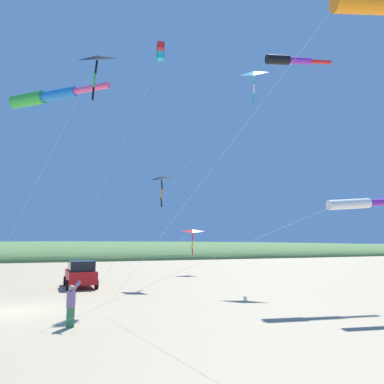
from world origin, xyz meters
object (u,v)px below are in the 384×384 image
object	(u,v)px
kite_delta_checkered_midright	(254,74)
kite_windsock_blue_topmost	(370,203)
kite_delta_orange_high_right	(192,232)
kite_windsock_rainbow_low_near	(289,60)
kite_windsock_red_high_left	(44,97)
kite_delta_long_streamer_right	(97,59)
person_child_green_jacket	(71,302)
kite_delta_black_fish_shape	(161,179)
cooler_box	(78,280)
kite_box_teal_far_right	(160,52)
parked_car	(81,273)

from	to	relation	value
kite_delta_checkered_midright	kite_windsock_blue_topmost	world-z (taller)	kite_delta_checkered_midright
kite_delta_orange_high_right	kite_windsock_rainbow_low_near	distance (m)	18.23
kite_windsock_red_high_left	kite_delta_long_streamer_right	bearing A→B (deg)	-151.71
person_child_green_jacket	kite_delta_black_fish_shape	size ratio (longest dim) A/B	0.14
person_child_green_jacket	kite_delta_orange_high_right	bearing A→B (deg)	-30.29
cooler_box	kite_delta_black_fish_shape	bearing A→B (deg)	-118.13
cooler_box	kite_delta_long_streamer_right	distance (m)	17.01
person_child_green_jacket	kite_box_teal_far_right	bearing A→B (deg)	-29.86
kite_delta_orange_high_right	kite_box_teal_far_right	xyz separation A→B (m)	(-10.07, 5.99, 13.01)
cooler_box	kite_delta_long_streamer_right	size ratio (longest dim) A/B	0.05
person_child_green_jacket	kite_delta_black_fish_shape	xyz separation A→B (m)	(12.73, -6.66, 7.11)
kite_box_teal_far_right	kite_windsock_rainbow_low_near	bearing A→B (deg)	-105.86
cooler_box	kite_windsock_blue_topmost	distance (m)	21.83
cooler_box	person_child_green_jacket	xyz separation A→B (m)	(-15.86, 0.80, 0.73)
kite_windsock_rainbow_low_near	parked_car	bearing A→B (deg)	70.28
kite_box_teal_far_right	kite_windsock_red_high_left	distance (m)	8.98
cooler_box	kite_windsock_rainbow_low_near	distance (m)	23.47
kite_delta_long_streamer_right	parked_car	bearing A→B (deg)	0.56
kite_delta_orange_high_right	kite_delta_long_streamer_right	world-z (taller)	kite_delta_long_streamer_right
cooler_box	kite_windsock_blue_topmost	xyz separation A→B (m)	(-17.08, -12.69, 4.84)
parked_car	kite_windsock_blue_topmost	xyz separation A→B (m)	(-13.88, -12.62, 4.09)
kite_delta_long_streamer_right	kite_windsock_blue_topmost	size ratio (longest dim) A/B	0.73
kite_delta_long_streamer_right	kite_windsock_blue_topmost	distance (m)	16.22
kite_delta_long_streamer_right	kite_delta_checkered_midright	world-z (taller)	kite_delta_checkered_midright
kite_windsock_rainbow_low_near	kite_box_teal_far_right	size ratio (longest dim) A/B	0.96
parked_car	cooler_box	bearing A→B (deg)	1.28
kite_delta_orange_high_right	kite_delta_long_streamer_right	xyz separation A→B (m)	(-15.29, 10.88, 9.10)
cooler_box	kite_windsock_blue_topmost	size ratio (longest dim) A/B	0.03
kite_delta_long_streamer_right	kite_windsock_rainbow_low_near	size ratio (longest dim) A/B	0.80
kite_windsock_blue_topmost	kite_box_teal_far_right	world-z (taller)	kite_box_teal_far_right
parked_car	kite_delta_long_streamer_right	size ratio (longest dim) A/B	0.32
person_child_green_jacket	kite_windsock_red_high_left	size ratio (longest dim) A/B	0.13
person_child_green_jacket	kite_delta_black_fish_shape	bearing A→B (deg)	-27.64
kite_windsock_rainbow_low_near	kite_windsock_blue_topmost	size ratio (longest dim) A/B	0.91
kite_delta_long_streamer_right	kite_windsock_blue_topmost	bearing A→B (deg)	-116.22
kite_delta_orange_high_right	kite_windsock_blue_topmost	world-z (taller)	kite_windsock_blue_topmost
parked_car	kite_windsock_rainbow_low_near	xyz separation A→B (m)	(-5.14, -14.33, 15.81)
kite_delta_orange_high_right	kite_delta_black_fish_shape	xyz separation A→B (m)	(-7.52, 5.16, 3.88)
kite_windsock_red_high_left	kite_delta_orange_high_right	bearing A→B (deg)	-54.47
kite_delta_long_streamer_right	kite_windsock_red_high_left	bearing A→B (deg)	28.29
kite_windsock_rainbow_low_near	kite_windsock_blue_topmost	world-z (taller)	kite_windsock_rainbow_low_near
person_child_green_jacket	kite_delta_long_streamer_right	distance (m)	13.32
person_child_green_jacket	cooler_box	bearing A→B (deg)	-2.89
person_child_green_jacket	kite_delta_checkered_midright	distance (m)	26.36
kite_windsock_rainbow_low_near	kite_windsock_blue_topmost	bearing A→B (deg)	168.94
person_child_green_jacket	kite_delta_checkered_midright	xyz separation A→B (m)	(13.04, -15.16, 17.17)
kite_delta_orange_high_right	kite_windsock_rainbow_low_near	size ratio (longest dim) A/B	0.53
person_child_green_jacket	kite_windsock_red_high_left	bearing A→B (deg)	10.78
kite_delta_checkered_midright	kite_box_teal_far_right	size ratio (longest dim) A/B	1.05
parked_car	kite_delta_checkered_midright	bearing A→B (deg)	-88.43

